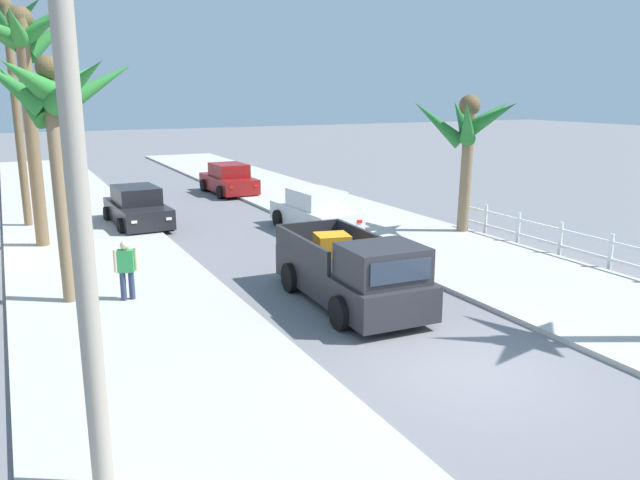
% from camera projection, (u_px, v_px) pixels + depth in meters
% --- Properties ---
extents(ground_plane, '(160.00, 160.00, 0.00)m').
position_uv_depth(ground_plane, '(467.00, 368.00, 11.86)').
color(ground_plane, slate).
extents(sidewalk_left, '(5.17, 60.00, 0.12)m').
position_uv_depth(sidewalk_left, '(95.00, 253.00, 20.06)').
color(sidewalk_left, '#B2AFA8').
rests_on(sidewalk_left, ground).
extents(sidewalk_right, '(5.17, 60.00, 0.12)m').
position_uv_depth(sidewalk_right, '(371.00, 223.00, 24.52)').
color(sidewalk_right, '#B2AFA8').
rests_on(sidewalk_right, ground).
extents(curb_left, '(0.16, 60.00, 0.10)m').
position_uv_depth(curb_left, '(133.00, 249.00, 20.57)').
color(curb_left, silver).
rests_on(curb_left, ground).
extents(curb_right, '(0.16, 60.00, 0.10)m').
position_uv_depth(curb_right, '(344.00, 227.00, 24.01)').
color(curb_right, silver).
rests_on(curb_right, ground).
extents(pickup_truck, '(2.36, 5.28, 1.80)m').
position_uv_depth(pickup_truck, '(353.00, 274.00, 15.18)').
color(pickup_truck, '#28282D').
rests_on(pickup_truck, ground).
extents(car_left_near, '(2.15, 4.31, 1.54)m').
position_uv_depth(car_left_near, '(315.00, 212.00, 23.44)').
color(car_left_near, silver).
rests_on(car_left_near, ground).
extents(car_right_near, '(2.15, 4.31, 1.54)m').
position_uv_depth(car_right_near, '(137.00, 208.00, 24.16)').
color(car_right_near, black).
rests_on(car_right_near, ground).
extents(car_left_mid, '(2.09, 4.29, 1.54)m').
position_uv_depth(car_left_mid, '(229.00, 180.00, 31.86)').
color(car_left_mid, maroon).
rests_on(car_left_mid, ground).
extents(palm_tree_right_fore, '(3.63, 3.90, 7.60)m').
position_uv_depth(palm_tree_right_fore, '(23.00, 54.00, 19.25)').
color(palm_tree_right_fore, brown).
rests_on(palm_tree_right_fore, ground).
extents(palm_tree_left_mid, '(3.59, 3.82, 5.96)m').
position_uv_depth(palm_tree_left_mid, '(55.00, 97.00, 14.39)').
color(palm_tree_left_mid, '#846B4C').
rests_on(palm_tree_left_mid, ground).
extents(palm_tree_right_mid, '(4.05, 4.06, 8.34)m').
position_uv_depth(palm_tree_right_mid, '(7.00, 31.00, 22.20)').
color(palm_tree_right_mid, brown).
rests_on(palm_tree_right_mid, ground).
extents(palm_tree_left_back, '(3.58, 3.78, 4.97)m').
position_uv_depth(palm_tree_left_back, '(468.00, 127.00, 22.12)').
color(palm_tree_left_back, '#846B4C').
rests_on(palm_tree_left_back, ground).
extents(utility_pole, '(1.80, 0.26, 8.23)m').
position_uv_depth(utility_pole, '(75.00, 159.00, 7.12)').
color(utility_pole, '#9E9384').
rests_on(utility_pole, ground).
extents(picket_fence, '(0.06, 12.53, 1.10)m').
position_uv_depth(picket_fence, '(610.00, 251.00, 18.16)').
color(picket_fence, white).
rests_on(picket_fence, ground).
extents(pedestrian, '(0.57, 0.33, 1.59)m').
position_uv_depth(pedestrian, '(126.00, 268.00, 15.21)').
color(pedestrian, navy).
rests_on(pedestrian, ground).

